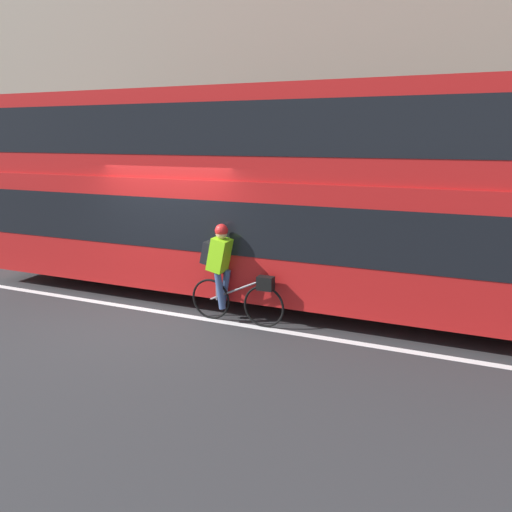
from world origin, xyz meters
TOP-DOWN VIEW (x-y plane):
  - ground_plane at (0.00, 0.00)m, footprint 80.00×80.00m
  - road_center_line at (0.00, 0.10)m, footprint 50.00×0.14m
  - sidewalk_curb at (0.00, 5.28)m, footprint 60.00×1.61m
  - building_facade at (0.00, 6.23)m, footprint 60.00×0.30m
  - bus at (1.61, 1.57)m, footprint 11.72×2.50m
  - cyclist_on_bike at (1.23, 0.16)m, footprint 1.65×0.32m

SIDE VIEW (x-z plane):
  - ground_plane at x=0.00m, z-range 0.00..0.00m
  - road_center_line at x=0.00m, z-range 0.00..0.01m
  - sidewalk_curb at x=0.00m, z-range 0.00..0.15m
  - cyclist_on_bike at x=1.23m, z-range 0.06..1.69m
  - bus at x=1.61m, z-range 0.21..3.98m
  - building_facade at x=0.00m, z-range 0.00..8.28m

